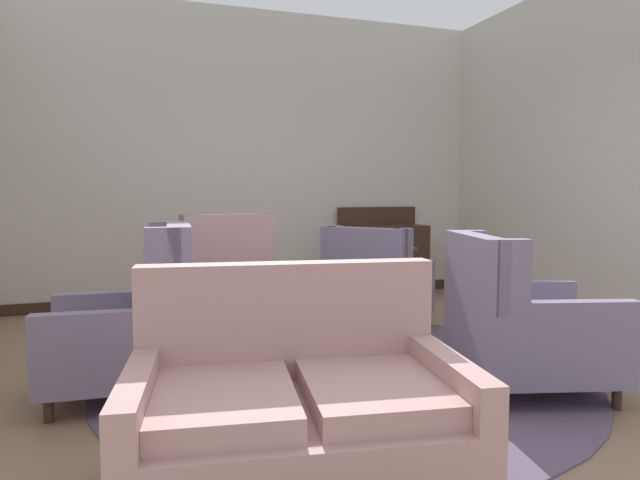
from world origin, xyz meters
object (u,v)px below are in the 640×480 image
object	(u,v)px
settee	(297,402)
armchair_near_window	(376,286)
armchair_beside_settee	(222,285)
side_table	(395,278)
porcelain_vase	(320,290)
armchair_foreground_right	(137,326)
sideboard	(383,256)
coffee_table	(321,324)
armchair_near_sideboard	(519,326)

from	to	relation	value
settee	armchair_near_window	world-z (taller)	armchair_near_window
armchair_beside_settee	side_table	size ratio (longest dim) A/B	1.49
settee	side_table	xyz separation A→B (m)	(1.81, 2.71, 0.05)
porcelain_vase	armchair_beside_settee	bearing A→B (deg)	104.94
porcelain_vase	side_table	distance (m)	2.01
armchair_foreground_right	settee	bearing A→B (deg)	28.75
armchair_beside_settee	sideboard	bearing A→B (deg)	-155.00
porcelain_vase	armchair_beside_settee	size ratio (longest dim) A/B	0.27
coffee_table	armchair_near_sideboard	bearing A→B (deg)	-26.02
coffee_table	armchair_foreground_right	xyz separation A→B (m)	(-1.17, 0.14, 0.04)
armchair_near_sideboard	sideboard	distance (m)	3.34
coffee_table	armchair_beside_settee	world-z (taller)	armchair_beside_settee
sideboard	coffee_table	bearing A→B (deg)	-122.60
armchair_foreground_right	armchair_beside_settee	bearing A→B (deg)	154.87
coffee_table	armchair_near_sideboard	xyz separation A→B (m)	(1.15, -0.56, 0.02)
armchair_foreground_right	armchair_near_window	xyz separation A→B (m)	(2.10, 1.02, -0.03)
armchair_foreground_right	coffee_table	bearing A→B (deg)	87.39
coffee_table	armchair_beside_settee	size ratio (longest dim) A/B	0.73
sideboard	armchair_near_sideboard	bearing A→B (deg)	-100.24
armchair_near_sideboard	armchair_near_window	distance (m)	1.73
settee	armchair_beside_settee	size ratio (longest dim) A/B	1.37
armchair_beside_settee	side_table	distance (m)	1.71
settee	side_table	distance (m)	3.26
armchair_beside_settee	armchair_foreground_right	bearing A→B (deg)	55.80
armchair_foreground_right	sideboard	bearing A→B (deg)	135.61
armchair_near_sideboard	side_table	size ratio (longest dim) A/B	1.49
armchair_near_sideboard	armchair_beside_settee	xyz separation A→B (m)	(-1.58, 2.03, 0.03)
armchair_near_window	side_table	bearing A→B (deg)	-88.66
armchair_near_window	armchair_beside_settee	size ratio (longest dim) A/B	1.05
armchair_foreground_right	armchair_beside_settee	size ratio (longest dim) A/B	0.99
porcelain_vase	sideboard	size ratio (longest dim) A/B	0.27
coffee_table	settee	distance (m)	1.35
porcelain_vase	armchair_foreground_right	distance (m)	1.17
coffee_table	armchair_foreground_right	distance (m)	1.18
porcelain_vase	side_table	bearing A→B (deg)	49.31
coffee_table	armchair_near_sideboard	distance (m)	1.28
coffee_table	armchair_near_sideboard	size ratio (longest dim) A/B	0.73
settee	armchair_near_sideboard	distance (m)	1.82
coffee_table	sideboard	distance (m)	3.23
settee	sideboard	size ratio (longest dim) A/B	1.37
armchair_beside_settee	armchair_near_sideboard	bearing A→B (deg)	122.85
armchair_near_sideboard	sideboard	bearing A→B (deg)	5.01
porcelain_vase	side_table	size ratio (longest dim) A/B	0.40
armchair_foreground_right	sideboard	size ratio (longest dim) A/B	0.99
armchair_foreground_right	armchair_near_window	world-z (taller)	armchair_foreground_right
porcelain_vase	sideboard	distance (m)	3.29
armchair_beside_settee	sideboard	xyz separation A→B (m)	(2.17, 1.26, 0.04)
settee	armchair_foreground_right	distance (m)	1.52
porcelain_vase	armchair_near_sideboard	xyz separation A→B (m)	(1.17, -0.51, -0.21)
coffee_table	sideboard	world-z (taller)	sideboard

